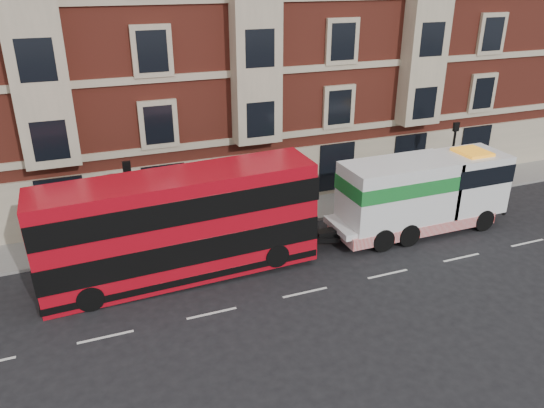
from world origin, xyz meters
The scene contains 7 objects.
ground centered at (0.00, 0.00, 0.00)m, with size 120.00×120.00×0.00m, color black.
sidewalk centered at (0.00, 7.50, 0.07)m, with size 90.00×3.00×0.15m, color slate.
victorian_terrace centered at (0.50, 15.00, 10.07)m, with size 45.00×12.00×20.40m.
lamp_post_west centered at (-6.00, 6.20, 2.68)m, with size 0.35×0.15×4.35m.
lamp_post_east centered at (12.00, 6.20, 2.68)m, with size 0.35×0.15×4.35m.
double_decker_bus centered at (-4.41, 3.14, 2.49)m, with size 11.59×2.66×4.69m.
tow_truck centered at (7.65, 3.14, 2.05)m, with size 9.28×2.74×3.87m.
Camera 1 is at (-8.07, -16.83, 12.25)m, focal length 35.00 mm.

